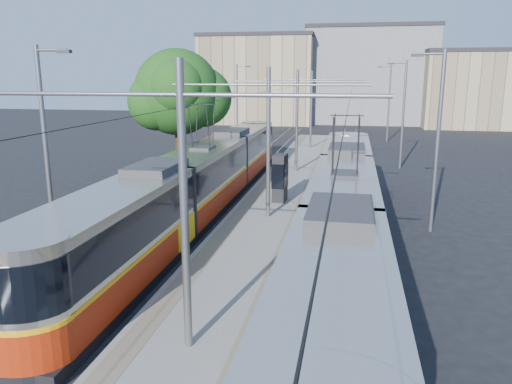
# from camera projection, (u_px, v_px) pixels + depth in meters

# --- Properties ---
(ground) EXTENTS (160.00, 160.00, 0.00)m
(ground) POSITION_uv_depth(u_px,v_px,m) (228.00, 291.00, 16.44)
(ground) COLOR black
(ground) RESTS_ON ground
(platform) EXTENTS (4.00, 50.00, 0.30)m
(platform) POSITION_uv_depth(u_px,v_px,m) (291.00, 181.00, 32.66)
(platform) COLOR gray
(platform) RESTS_ON ground
(tactile_strip_left) EXTENTS (0.70, 50.00, 0.01)m
(tactile_strip_left) POSITION_uv_depth(u_px,v_px,m) (269.00, 178.00, 32.89)
(tactile_strip_left) COLOR gray
(tactile_strip_left) RESTS_ON platform
(tactile_strip_right) EXTENTS (0.70, 50.00, 0.01)m
(tactile_strip_right) POSITION_uv_depth(u_px,v_px,m) (313.00, 180.00, 32.35)
(tactile_strip_right) COLOR gray
(tactile_strip_right) RESTS_ON platform
(rails) EXTENTS (8.71, 70.00, 0.03)m
(rails) POSITION_uv_depth(u_px,v_px,m) (291.00, 183.00, 32.69)
(rails) COLOR gray
(rails) RESTS_ON ground
(track_arrow) EXTENTS (1.20, 5.00, 0.01)m
(track_arrow) POSITION_uv_depth(u_px,v_px,m) (80.00, 324.00, 14.23)
(track_arrow) COLOR silver
(track_arrow) RESTS_ON ground
(tram_left) EXTENTS (2.43, 31.19, 5.50)m
(tram_left) POSITION_uv_depth(u_px,v_px,m) (204.00, 179.00, 25.66)
(tram_left) COLOR black
(tram_left) RESTS_ON ground
(tram_right) EXTENTS (2.43, 28.80, 5.50)m
(tram_right) POSITION_uv_depth(u_px,v_px,m) (343.00, 212.00, 18.89)
(tram_right) COLOR black
(tram_right) RESTS_ON ground
(catenary) EXTENTS (9.20, 70.00, 7.00)m
(catenary) POSITION_uv_depth(u_px,v_px,m) (286.00, 118.00, 28.94)
(catenary) COLOR slate
(catenary) RESTS_ON platform
(street_lamps) EXTENTS (15.18, 38.22, 8.00)m
(street_lamps) POSITION_uv_depth(u_px,v_px,m) (298.00, 115.00, 35.56)
(street_lamps) COLOR slate
(street_lamps) RESTS_ON ground
(shelter) EXTENTS (0.76, 1.18, 2.53)m
(shelter) POSITION_uv_depth(u_px,v_px,m) (280.00, 177.00, 26.67)
(shelter) COLOR black
(shelter) RESTS_ON platform
(tree) EXTENTS (5.89, 5.44, 8.56)m
(tree) POSITION_uv_depth(u_px,v_px,m) (184.00, 94.00, 31.22)
(tree) COLOR #382314
(tree) RESTS_ON ground
(building_left) EXTENTS (16.32, 12.24, 12.64)m
(building_left) POSITION_uv_depth(u_px,v_px,m) (260.00, 79.00, 74.19)
(building_left) COLOR tan
(building_left) RESTS_ON ground
(building_centre) EXTENTS (18.36, 14.28, 13.82)m
(building_centre) POSITION_uv_depth(u_px,v_px,m) (369.00, 75.00, 74.94)
(building_centre) COLOR gray
(building_centre) RESTS_ON ground
(building_right) EXTENTS (14.28, 10.20, 10.26)m
(building_right) POSITION_uv_depth(u_px,v_px,m) (476.00, 89.00, 67.03)
(building_right) COLOR tan
(building_right) RESTS_ON ground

